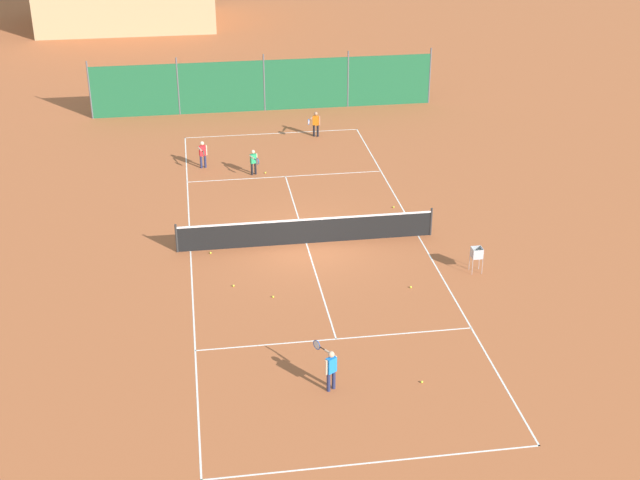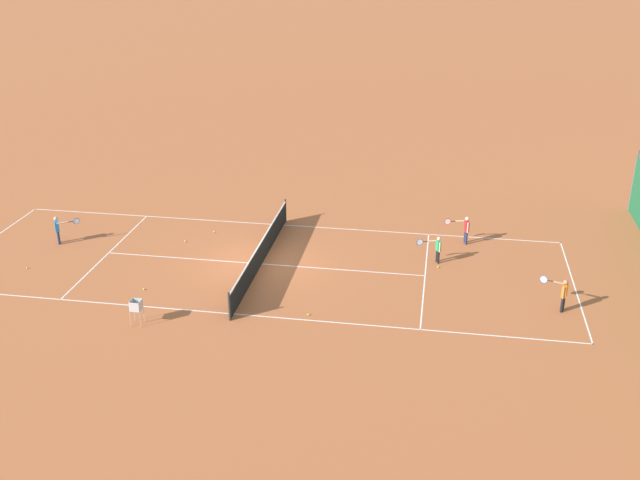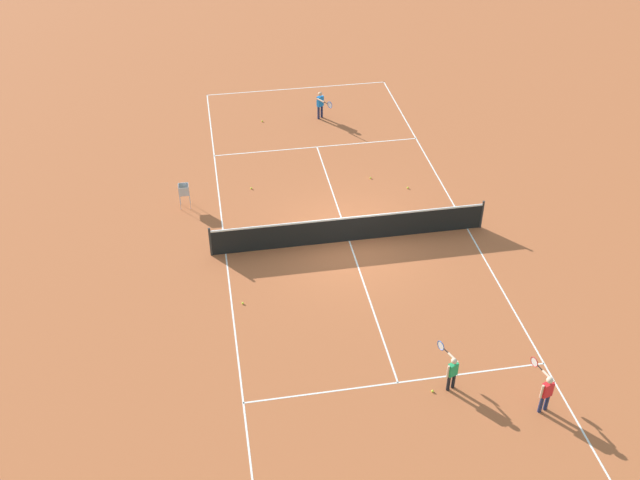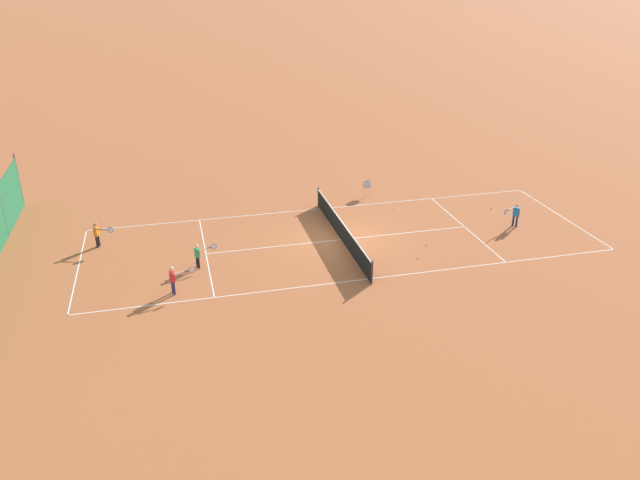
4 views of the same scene
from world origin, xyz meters
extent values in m
plane|color=#B25B33|center=(0.00, 0.00, 0.00)|extent=(600.00, 600.00, 0.00)
cube|color=white|center=(0.00, 11.90, 0.00)|extent=(8.25, 0.05, 0.01)
cube|color=white|center=(0.00, -11.90, 0.00)|extent=(8.25, 0.05, 0.01)
cube|color=white|center=(-4.10, 0.00, 0.00)|extent=(0.05, 23.85, 0.01)
cube|color=white|center=(4.10, 0.00, 0.00)|extent=(0.05, 23.85, 0.01)
cube|color=white|center=(0.00, 6.40, 0.00)|extent=(8.20, 0.05, 0.01)
cube|color=white|center=(0.00, -6.40, 0.00)|extent=(8.20, 0.05, 0.01)
cube|color=white|center=(0.00, 0.00, 0.00)|extent=(0.05, 12.80, 0.01)
cylinder|color=#2D2D2D|center=(-4.55, 0.00, 0.53)|extent=(0.08, 0.08, 1.06)
cylinder|color=#2D2D2D|center=(4.55, 0.00, 0.53)|extent=(0.08, 0.08, 1.06)
cube|color=black|center=(0.00, 0.00, 0.46)|extent=(9.10, 0.02, 0.91)
cube|color=white|center=(0.00, 0.00, 0.93)|extent=(9.10, 0.04, 0.06)
cube|color=#1E6038|center=(0.00, 15.50, 1.30)|extent=(17.20, 0.04, 2.60)
cylinder|color=#59595E|center=(-8.60, 15.50, 1.45)|extent=(0.08, 0.08, 2.90)
cylinder|color=#59595E|center=(-4.30, 15.50, 1.45)|extent=(0.08, 0.08, 2.90)
cylinder|color=#59595E|center=(0.00, 15.50, 1.45)|extent=(0.08, 0.08, 2.90)
cylinder|color=#59595E|center=(4.30, 15.50, 1.45)|extent=(0.08, 0.08, 2.90)
cylinder|color=#59595E|center=(8.60, 15.50, 1.45)|extent=(0.08, 0.08, 2.90)
cylinder|color=black|center=(2.09, 11.16, 0.28)|extent=(0.10, 0.10, 0.57)
cylinder|color=black|center=(1.91, 11.22, 0.28)|extent=(0.10, 0.10, 0.57)
cube|color=orange|center=(2.00, 11.19, 0.78)|extent=(0.31, 0.24, 0.44)
sphere|color=#A37556|center=(2.00, 11.19, 1.12)|extent=(0.17, 0.17, 0.17)
cylinder|color=#A37556|center=(2.16, 11.13, 0.78)|extent=(0.06, 0.06, 0.44)
cylinder|color=#A37556|center=(1.76, 11.05, 0.96)|extent=(0.21, 0.43, 0.06)
cylinder|color=black|center=(1.65, 10.75, 0.96)|extent=(0.09, 0.20, 0.03)
torus|color=#1E4CB2|center=(1.57, 10.52, 0.96)|extent=(0.12, 0.27, 0.28)
cylinder|color=silver|center=(1.57, 10.52, 0.96)|extent=(0.09, 0.24, 0.25)
cylinder|color=black|center=(-1.22, 6.86, 0.26)|extent=(0.09, 0.09, 0.52)
cylinder|color=black|center=(-1.37, 6.80, 0.26)|extent=(0.09, 0.09, 0.52)
cube|color=#239E5B|center=(-1.30, 6.83, 0.72)|extent=(0.28, 0.22, 0.40)
sphere|color=beige|center=(-1.30, 6.83, 1.02)|extent=(0.16, 0.16, 0.16)
cylinder|color=beige|center=(-1.15, 6.89, 0.72)|extent=(0.06, 0.06, 0.40)
cylinder|color=beige|center=(-1.37, 6.59, 0.87)|extent=(0.20, 0.39, 0.06)
cylinder|color=black|center=(-1.27, 6.32, 0.87)|extent=(0.09, 0.18, 0.03)
torus|color=#1E4CB2|center=(-1.18, 6.10, 0.87)|extent=(0.12, 0.27, 0.28)
cylinder|color=silver|center=(-1.18, 6.10, 0.87)|extent=(0.09, 0.23, 0.25)
cylinder|color=#23284C|center=(-3.29, 7.97, 0.28)|extent=(0.10, 0.10, 0.56)
cylinder|color=#23284C|center=(-3.46, 7.92, 0.28)|extent=(0.10, 0.10, 0.56)
cube|color=red|center=(-3.38, 7.94, 0.78)|extent=(0.30, 0.22, 0.44)
sphere|color=beige|center=(-3.38, 7.94, 1.11)|extent=(0.17, 0.17, 0.17)
cylinder|color=beige|center=(-3.21, 7.99, 0.78)|extent=(0.06, 0.06, 0.44)
cylinder|color=beige|center=(-3.48, 7.69, 0.95)|extent=(0.18, 0.44, 0.06)
cylinder|color=black|center=(-3.40, 7.38, 0.95)|extent=(0.08, 0.20, 0.03)
torus|color=red|center=(-3.33, 7.15, 0.95)|extent=(0.10, 0.28, 0.28)
cylinder|color=silver|center=(-3.33, 7.15, 0.95)|extent=(0.07, 0.24, 0.25)
cylinder|color=#23284C|center=(-0.63, -8.89, 0.28)|extent=(0.10, 0.10, 0.57)
cylinder|color=#23284C|center=(-0.48, -8.79, 0.28)|extent=(0.10, 0.10, 0.57)
cube|color=blue|center=(-0.55, -8.84, 0.79)|extent=(0.31, 0.28, 0.44)
sphere|color=tan|center=(-0.55, -8.84, 1.12)|extent=(0.17, 0.17, 0.17)
cylinder|color=tan|center=(-0.70, -8.94, 0.79)|extent=(0.06, 0.06, 0.44)
cylinder|color=tan|center=(-0.52, -8.57, 0.96)|extent=(0.29, 0.40, 0.06)
cylinder|color=black|center=(-0.70, -8.30, 0.96)|extent=(0.13, 0.18, 0.03)
torus|color=#1E4CB2|center=(-0.83, -8.09, 0.96)|extent=(0.17, 0.25, 0.28)
cylinder|color=silver|center=(-0.83, -8.09, 0.96)|extent=(0.14, 0.21, 0.25)
sphere|color=#CCE033|center=(2.90, -3.74, 0.03)|extent=(0.07, 0.07, 0.07)
sphere|color=#CCE033|center=(-1.57, -3.70, 0.03)|extent=(0.07, 0.07, 0.07)
sphere|color=#CCE033|center=(1.93, -8.92, 0.03)|extent=(0.07, 0.07, 0.07)
sphere|color=#CCE033|center=(-2.77, -2.79, 0.03)|extent=(0.07, 0.07, 0.07)
sphere|color=#CCE033|center=(-3.41, -0.31, 0.03)|extent=(0.07, 0.07, 0.07)
sphere|color=#CCE033|center=(-0.81, 6.87, 0.03)|extent=(0.07, 0.07, 0.07)
sphere|color=#CCE033|center=(3.77, 2.56, 0.03)|extent=(0.07, 0.07, 0.07)
cylinder|color=#B7B7BC|center=(5.13, -3.16, 0.28)|extent=(0.02, 0.02, 0.55)
cylinder|color=#B7B7BC|center=(5.47, -3.16, 0.28)|extent=(0.02, 0.02, 0.55)
cylinder|color=#B7B7BC|center=(5.13, -2.82, 0.28)|extent=(0.02, 0.02, 0.55)
cylinder|color=#B7B7BC|center=(5.47, -2.82, 0.28)|extent=(0.02, 0.02, 0.55)
cube|color=#B7B7BC|center=(5.30, -2.99, 0.56)|extent=(0.34, 0.34, 0.02)
cube|color=#B7B7BC|center=(5.30, -3.16, 0.72)|extent=(0.34, 0.02, 0.34)
cube|color=#B7B7BC|center=(5.30, -2.82, 0.72)|extent=(0.34, 0.02, 0.34)
cube|color=#B7B7BC|center=(5.13, -2.99, 0.72)|extent=(0.02, 0.34, 0.34)
cube|color=#B7B7BC|center=(5.47, -2.99, 0.72)|extent=(0.02, 0.34, 0.34)
sphere|color=#CCE033|center=(5.38, -2.92, 0.60)|extent=(0.07, 0.07, 0.07)
sphere|color=#CCE033|center=(5.28, -3.06, 0.60)|extent=(0.07, 0.07, 0.07)
sphere|color=#CCE033|center=(5.43, -2.88, 0.60)|extent=(0.07, 0.07, 0.07)
sphere|color=#CCE033|center=(5.35, -2.99, 0.60)|extent=(0.07, 0.07, 0.07)
sphere|color=#CCE033|center=(5.23, -3.03, 0.60)|extent=(0.07, 0.07, 0.07)
sphere|color=#CCE033|center=(5.43, -2.91, 0.60)|extent=(0.07, 0.07, 0.07)
sphere|color=#CCE033|center=(5.33, -2.97, 0.66)|extent=(0.07, 0.07, 0.07)
sphere|color=#CCE033|center=(5.26, -3.02, 0.66)|extent=(0.07, 0.07, 0.07)
sphere|color=#CCE033|center=(5.41, -2.91, 0.66)|extent=(0.07, 0.07, 0.07)
sphere|color=#CCE033|center=(5.28, -3.02, 0.66)|extent=(0.07, 0.07, 0.07)
camera|label=1|loc=(-3.80, -28.19, 14.08)|focal=50.00mm
camera|label=2|loc=(25.92, 6.69, 12.60)|focal=42.00mm
camera|label=3|loc=(4.37, 19.50, 14.83)|focal=42.00mm
camera|label=4|loc=(-25.98, 7.56, 12.34)|focal=35.00mm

